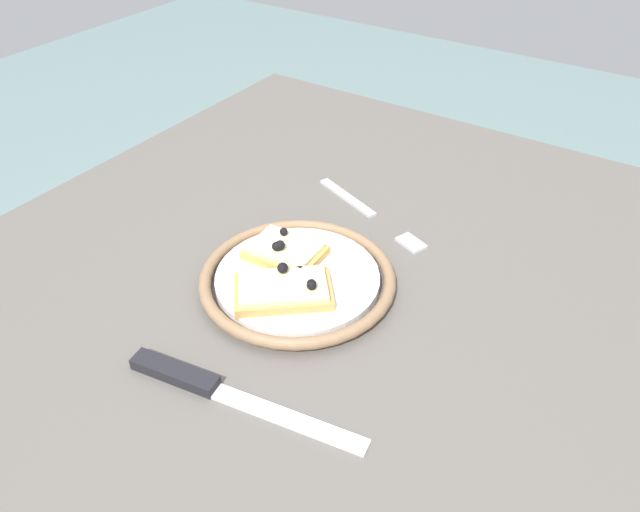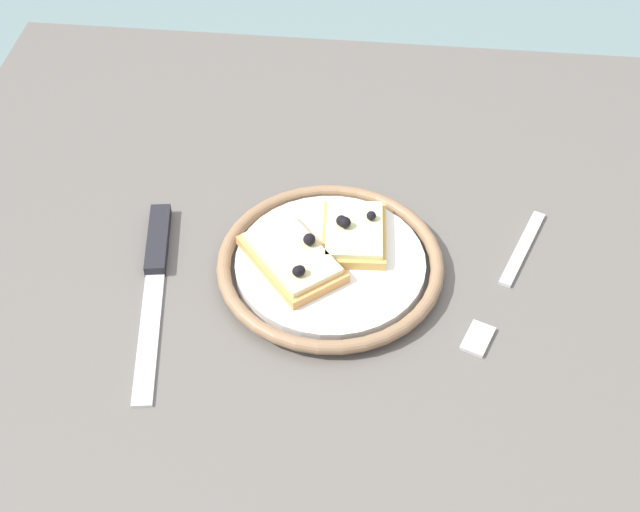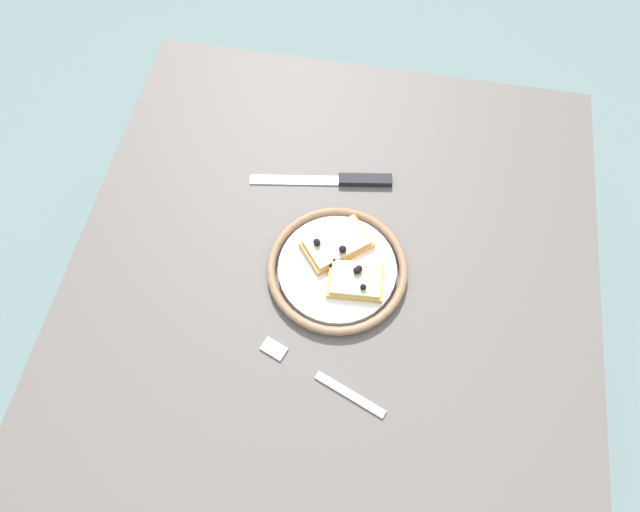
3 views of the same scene
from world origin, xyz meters
name	(u,v)px [view 2 (image 2 of 3)]	position (x,y,z in m)	size (l,w,h in m)	color
dining_table	(356,339)	(0.00, 0.00, 0.66)	(0.93, 0.82, 0.76)	#5B5651
plate	(330,264)	(0.03, -0.01, 0.77)	(0.22, 0.22, 0.02)	white
pizza_slice_near	(292,256)	(0.06, 0.00, 0.78)	(0.11, 0.12, 0.03)	tan
pizza_slice_far	(354,233)	(0.01, -0.04, 0.78)	(0.07, 0.09, 0.03)	tan
knife	(156,264)	(0.20, 0.01, 0.76)	(0.06, 0.24, 0.01)	silver
fork	(507,280)	(-0.14, -0.01, 0.76)	(0.09, 0.19, 0.00)	silver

